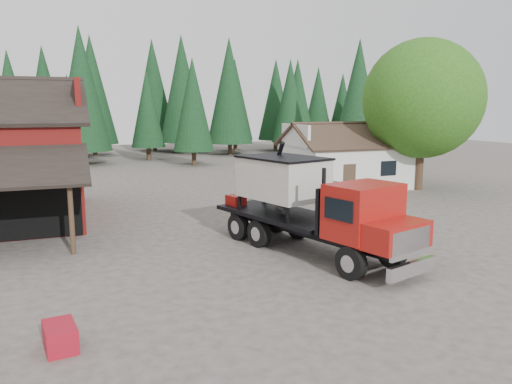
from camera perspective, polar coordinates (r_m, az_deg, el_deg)
name	(u,v)px	position (r m, az deg, el deg)	size (l,w,h in m)	color
ground	(227,254)	(19.65, -3.36, -7.08)	(120.00, 120.00, 0.00)	#4C443C
farmhouse	(346,163)	(36.33, 10.22, 3.23)	(8.60, 6.42, 4.65)	silver
deciduous_tree	(423,103)	(35.92, 18.53, 9.60)	(8.00, 8.00, 10.20)	#382619
conifer_backdrop	(119,156)	(60.50, -15.33, 3.99)	(76.00, 16.00, 16.00)	black
near_pine_b	(193,105)	(49.35, -7.22, 9.89)	(3.96, 3.96, 10.40)	#382619
near_pine_c	(358,94)	(51.91, 11.62, 10.87)	(4.84, 4.84, 12.40)	#382619
near_pine_d	(82,89)	(52.03, -19.31, 11.08)	(5.28, 5.28, 13.40)	#382619
feed_truck	(310,203)	(19.47, 6.20, -1.26)	(5.15, 9.73, 4.25)	black
silver_car	(301,185)	(31.46, 5.13, 0.83)	(2.77, 6.00, 1.67)	#979A9E
equip_box	(60,337)	(13.13, -21.48, -15.14)	(0.70, 1.10, 0.60)	maroon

